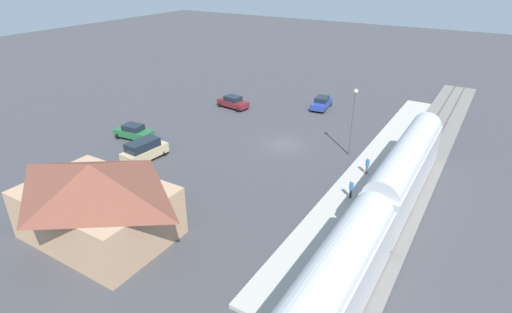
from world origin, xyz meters
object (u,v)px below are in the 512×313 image
Objects in this scene: suv_tan at (144,150)px; sedan_blue at (322,103)px; pedestrian_on_platform at (351,188)px; passenger_train at (375,218)px; sedan_green at (134,132)px; pedestrian_waiting_far at (367,165)px; sedan_maroon at (233,102)px; light_pole_near_platform at (353,114)px; station_building at (96,199)px.

sedan_blue is at bearing -110.58° from suv_tan.
passenger_train is at bearing 121.62° from pedestrian_on_platform.
sedan_green is at bearing -33.57° from suv_tan.
pedestrian_waiting_far is 0.36× the size of sedan_maroon.
pedestrian_waiting_far is 19.87m from sedan_blue.
suv_tan reaches higher than pedestrian_waiting_far.
sedan_green is at bearing 21.23° from light_pole_near_platform.
sedan_green is (25.99, 5.07, -0.40)m from pedestrian_waiting_far.
station_building reaches higher than sedan_green.
pedestrian_waiting_far is 0.37× the size of sedan_blue.
pedestrian_on_platform is 1.00× the size of pedestrian_waiting_far.
light_pole_near_platform is (-17.74, -12.35, 3.46)m from suv_tan.
station_building is 2.46× the size of sedan_blue.
pedestrian_on_platform is 26.18m from sedan_green.
station_building reaches higher than suv_tan.
station_building is 6.72× the size of pedestrian_waiting_far.
pedestrian_waiting_far is 0.24× the size of light_pole_near_platform.
pedestrian_on_platform is at bearing -134.98° from station_building.
passenger_train is 16.23m from light_pole_near_platform.
suv_tan is (-1.51, 18.52, 0.27)m from sedan_maroon.
pedestrian_on_platform is at bearing -170.59° from suv_tan.
sedan_maroon is 0.65× the size of light_pole_near_platform.
sedan_blue is at bearing -54.51° from pedestrian_waiting_far.
sedan_maroon is 15.52m from sedan_green.
light_pole_near_platform is at bearing -115.65° from station_building.
station_building reaches higher than pedestrian_waiting_far.
passenger_train reaches higher than sedan_blue.
sedan_blue is at bearing -124.23° from sedan_green.
station_building is 18.72m from sedan_green.
passenger_train is 33.39m from sedan_maroon.
suv_tan is 1.08× the size of sedan_blue.
passenger_train is 6.95m from pedestrian_on_platform.
sedan_green is at bearing 11.05° from pedestrian_waiting_far.
station_building reaches higher than passenger_train.
sedan_maroon is at bearing 29.81° from sedan_blue.
station_building is 30.66m from sedan_maroon.
sedan_green is 25.70m from sedan_blue.
passenger_train is at bearing 114.92° from light_pole_near_platform.
pedestrian_on_platform is 0.34× the size of suv_tan.
pedestrian_waiting_far is 22.48m from suv_tan.
station_building is at bearing 45.02° from pedestrian_on_platform.
light_pole_near_platform is (3.25, -8.87, 3.33)m from pedestrian_on_platform.
light_pole_near_platform is at bearing -145.16° from suv_tan.
station_building is 6.72× the size of pedestrian_on_platform.
suv_tan is (20.81, 8.51, -0.13)m from pedestrian_waiting_far.
station_building reaches higher than sedan_blue.
passenger_train is 20.57× the size of pedestrian_on_platform.
suv_tan is 26.38m from sedan_blue.
pedestrian_on_platform is 0.37× the size of sedan_blue.
station_building is 1.58× the size of light_pole_near_platform.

